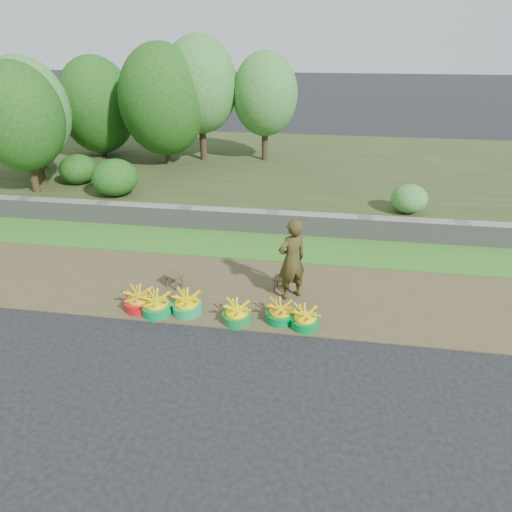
# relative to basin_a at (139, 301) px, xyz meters

# --- Properties ---
(ground_plane) EXTENTS (120.00, 120.00, 0.00)m
(ground_plane) POSITION_rel_basin_a_xyz_m (1.96, -0.35, -0.18)
(ground_plane) COLOR black
(ground_plane) RESTS_ON ground
(dirt_shoulder) EXTENTS (80.00, 2.50, 0.02)m
(dirt_shoulder) POSITION_rel_basin_a_xyz_m (1.96, 0.90, -0.17)
(dirt_shoulder) COLOR brown
(dirt_shoulder) RESTS_ON ground
(grass_verge) EXTENTS (80.00, 1.50, 0.04)m
(grass_verge) POSITION_rel_basin_a_xyz_m (1.96, 2.90, -0.16)
(grass_verge) COLOR #377922
(grass_verge) RESTS_ON ground
(retaining_wall) EXTENTS (80.00, 0.35, 0.55)m
(retaining_wall) POSITION_rel_basin_a_xyz_m (1.96, 3.75, 0.10)
(retaining_wall) COLOR gray
(retaining_wall) RESTS_ON ground
(earth_bank) EXTENTS (80.00, 10.00, 0.50)m
(earth_bank) POSITION_rel_basin_a_xyz_m (1.96, 8.65, 0.07)
(earth_bank) COLOR #37431E
(earth_bank) RESTS_ON ground
(vegetation) EXTENTS (35.44, 6.71, 4.03)m
(vegetation) POSITION_rel_basin_a_xyz_m (-0.97, 6.52, 2.34)
(vegetation) COLOR #342A16
(vegetation) RESTS_ON earth_bank
(basin_a) EXTENTS (0.54, 0.54, 0.40)m
(basin_a) POSITION_rel_basin_a_xyz_m (0.00, 0.00, 0.00)
(basin_a) COLOR red
(basin_a) RESTS_ON ground
(basin_b) EXTENTS (0.53, 0.53, 0.39)m
(basin_b) POSITION_rel_basin_a_xyz_m (0.37, -0.10, -0.00)
(basin_b) COLOR #08843F
(basin_b) RESTS_ON ground
(basin_c) EXTENTS (0.53, 0.53, 0.39)m
(basin_c) POSITION_rel_basin_a_xyz_m (0.88, 0.01, -0.00)
(basin_c) COLOR #1C9551
(basin_c) RESTS_ON ground
(basin_d) EXTENTS (0.50, 0.50, 0.37)m
(basin_d) POSITION_rel_basin_a_xyz_m (1.81, -0.12, -0.01)
(basin_d) COLOR #167932
(basin_d) RESTS_ON ground
(basin_e) EXTENTS (0.49, 0.49, 0.37)m
(basin_e) POSITION_rel_basin_a_xyz_m (2.54, 0.02, -0.01)
(basin_e) COLOR #007B33
(basin_e) RESTS_ON ground
(basin_f) EXTENTS (0.48, 0.48, 0.36)m
(basin_f) POSITION_rel_basin_a_xyz_m (2.96, -0.09, -0.02)
(basin_f) COLOR #017D2E
(basin_f) RESTS_ON ground
(stool_left) EXTENTS (0.38, 0.34, 0.28)m
(stool_left) POSITION_rel_basin_a_xyz_m (0.39, 0.81, 0.06)
(stool_left) COLOR #4E3A25
(stool_left) RESTS_ON dirt_shoulder
(stool_right) EXTENTS (0.35, 0.30, 0.27)m
(stool_right) POSITION_rel_basin_a_xyz_m (2.46, 1.00, 0.05)
(stool_right) COLOR #4E3A25
(stool_right) RESTS_ON dirt_shoulder
(vendor_woman) EXTENTS (0.68, 0.64, 1.56)m
(vendor_woman) POSITION_rel_basin_a_xyz_m (2.65, 0.80, 0.62)
(vendor_woman) COLOR black
(vendor_woman) RESTS_ON dirt_shoulder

